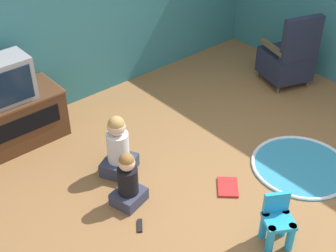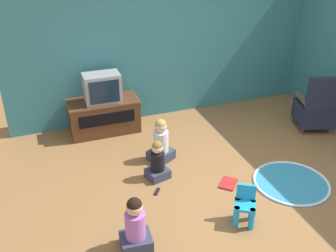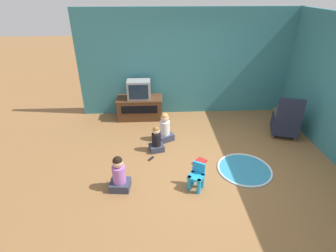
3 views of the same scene
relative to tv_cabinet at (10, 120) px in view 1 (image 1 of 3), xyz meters
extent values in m
plane|color=olive|center=(1.48, -2.16, -0.30)|extent=(30.00, 30.00, 0.00)
cube|color=#4C2D19|center=(0.00, 0.00, -0.01)|extent=(1.13, 0.54, 0.57)
cube|color=brown|center=(0.00, 0.00, 0.26)|extent=(1.15, 0.55, 0.02)
cube|color=black|center=(0.00, -0.27, 0.06)|extent=(0.90, 0.01, 0.20)
cube|color=#939399|center=(0.00, -0.04, 0.51)|extent=(0.57, 0.36, 0.47)
cube|color=#142338|center=(0.00, -0.23, 0.51)|extent=(0.47, 0.02, 0.37)
cylinder|color=brown|center=(3.66, -0.93, -0.25)|extent=(0.04, 0.04, 0.10)
cylinder|color=brown|center=(3.21, -0.78, -0.25)|extent=(0.04, 0.04, 0.10)
cylinder|color=brown|center=(3.50, -1.39, -0.25)|extent=(0.04, 0.04, 0.10)
cylinder|color=brown|center=(3.06, -1.24, -0.25)|extent=(0.04, 0.04, 0.10)
cube|color=#1E2338|center=(3.36, -1.09, -0.02)|extent=(0.70, 0.71, 0.35)
cube|color=#1E2338|center=(3.28, -1.32, 0.43)|extent=(0.53, 0.26, 0.55)
cube|color=brown|center=(3.59, -1.16, 0.25)|extent=(0.22, 0.48, 0.05)
cube|color=brown|center=(3.13, -1.01, 0.25)|extent=(0.22, 0.48, 0.05)
cylinder|color=#1E99DB|center=(0.94, -2.83, -0.16)|extent=(0.07, 0.07, 0.28)
cylinder|color=#1E99DB|center=(1.09, -2.92, -0.16)|extent=(0.07, 0.07, 0.28)
cylinder|color=#1E99DB|center=(1.03, -2.69, -0.16)|extent=(0.07, 0.07, 0.28)
cylinder|color=#1E99DB|center=(1.18, -2.78, -0.16)|extent=(0.07, 0.07, 0.28)
cube|color=#1E99DB|center=(1.06, -2.80, -0.03)|extent=(0.33, 0.33, 0.04)
cube|color=#1E99DB|center=(1.11, -2.72, 0.08)|extent=(0.21, 0.15, 0.20)
cylinder|color=teal|center=(2.07, -2.34, -0.29)|extent=(1.04, 1.04, 0.01)
torus|color=silver|center=(2.07, -2.34, -0.28)|extent=(1.03, 1.03, 0.04)
cube|color=#33384C|center=(0.41, -1.58, -0.23)|extent=(0.35, 0.32, 0.13)
cylinder|color=black|center=(0.41, -1.58, -0.03)|extent=(0.19, 0.19, 0.27)
sphere|color=beige|center=(0.41, -1.58, 0.18)|extent=(0.16, 0.16, 0.16)
sphere|color=olive|center=(0.41, -1.58, 0.21)|extent=(0.14, 0.14, 0.14)
cube|color=#33384C|center=(0.60, -1.16, -0.22)|extent=(0.44, 0.42, 0.15)
cylinder|color=silver|center=(0.60, -1.16, 0.01)|extent=(0.22, 0.22, 0.32)
sphere|color=beige|center=(0.60, -1.16, 0.26)|extent=(0.18, 0.18, 0.18)
sphere|color=tan|center=(0.60, -1.16, 0.29)|extent=(0.17, 0.17, 0.17)
cube|color=#B22323|center=(1.25, -2.07, -0.28)|extent=(0.33, 0.34, 0.02)
cube|color=black|center=(0.29, -1.90, -0.29)|extent=(0.13, 0.15, 0.02)
camera|label=1|loc=(-1.41, -4.27, 2.85)|focal=50.00mm
camera|label=2|loc=(-1.00, -5.85, 2.90)|focal=42.00mm
camera|label=3|loc=(0.41, -6.25, 2.81)|focal=28.00mm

